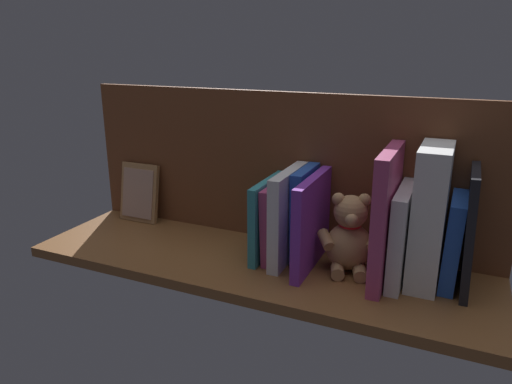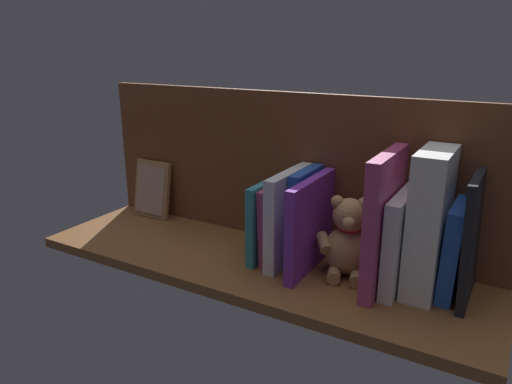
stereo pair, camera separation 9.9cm
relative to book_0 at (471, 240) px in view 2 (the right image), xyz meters
The scene contains 14 objects.
ground_plane 43.51cm from the book_0, ahead, with size 99.80×31.01×2.20cm, color brown.
shelf_back_panel 42.56cm from the book_0, 11.64° to the right, with size 99.80×1.50×34.78cm, color brown.
book_0 is the anchor object (origin of this frame).
book_1 4.00cm from the book_0, 19.10° to the right, with size 2.82×12.92×17.59cm, color blue.
dictionary_thick_white 7.53cm from the book_0, ahead, with size 5.75×14.80×27.14cm, color white.
book_2 12.21cm from the book_0, ahead, with size 2.70×16.98×18.72cm, color silver.
book_3 15.24cm from the book_0, ahead, with size 2.57×19.47×26.28cm, color #B23F72.
teddy_bear 22.54cm from the book_0, ahead, with size 12.76×12.30×16.42cm.
book_4 29.86cm from the book_0, ahead, with size 2.02×20.16×19.34cm, color purple.
book_5 32.39cm from the book_0, ahead, with size 2.47×12.79×19.91cm, color blue.
book_6 35.31cm from the book_0, ahead, with size 2.50×17.80×19.84cm, color silver.
book_7 38.09cm from the book_0, ahead, with size 2.07×15.68×16.50cm, color #B23F72.
book_8 40.39cm from the book_0, ahead, with size 1.73×16.90×17.11cm, color teal.
picture_frame_leaning 79.47cm from the book_0, ahead, with size 11.02×4.11×15.18cm.
Camera 2 is at (-47.33, 81.67, 44.98)cm, focal length 33.41 mm.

